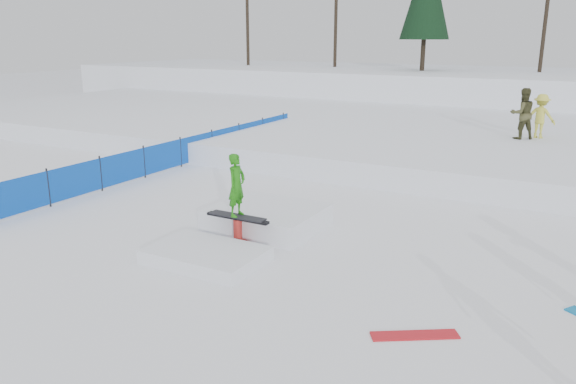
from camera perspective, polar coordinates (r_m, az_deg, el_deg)
The scene contains 8 objects.
ground at distance 12.10m, azimuth -6.72°, elevation -6.95°, with size 120.00×120.00×0.00m, color white.
snow_berm at distance 39.73m, azimuth 19.56°, elevation 9.76°, with size 60.00×14.00×2.40m, color white.
snow_midrise at distance 26.22m, azimuth 14.05°, elevation 5.86°, with size 50.00×18.00×0.80m, color white.
safety_fence at distance 20.79m, azimuth -10.84°, elevation 4.02°, with size 0.05×16.00×1.10m.
walker_olive at distance 23.29m, azimuth 22.71°, elevation 7.36°, with size 0.94×0.73×1.93m, color #403F22.
walker_ygreen at distance 23.81m, azimuth 24.28°, elevation 7.04°, with size 1.09×0.63×1.69m, color #D8D545.
loose_board_red at distance 9.43m, azimuth 12.75°, elevation -14.00°, with size 1.40×0.28×0.03m, color red.
jib_rail_feature at distance 13.34m, azimuth -3.73°, elevation -3.30°, with size 2.60×4.40×2.11m.
Camera 1 is at (6.60, -9.03, 4.61)m, focal length 35.00 mm.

